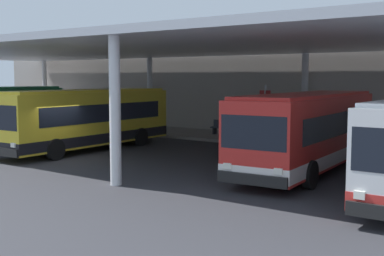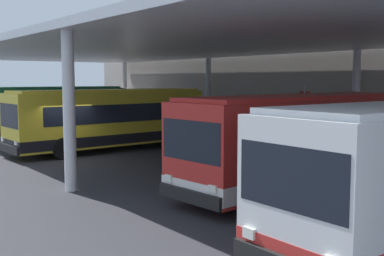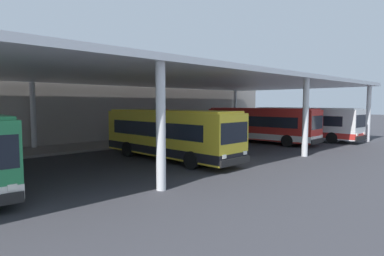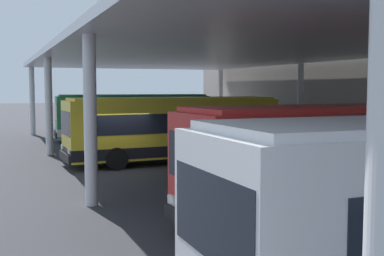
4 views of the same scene
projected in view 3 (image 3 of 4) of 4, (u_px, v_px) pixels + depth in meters
ground_plane at (216, 163)px, 19.26m from camera, size 200.00×200.00×0.00m
platform_kerb at (116, 144)px, 27.75m from camera, size 42.00×4.50×0.18m
station_building_facade at (98, 101)px, 29.82m from camera, size 48.00×1.60×7.59m
canopy_shelter at (160, 79)px, 22.83m from camera, size 40.00×17.00×5.55m
bus_second_bay at (169, 134)px, 20.34m from camera, size 2.98×10.61×3.17m
bus_middle_bay at (261, 124)px, 29.32m from camera, size 3.24×10.68×3.17m
bus_far_bay at (305, 123)px, 31.72m from camera, size 2.75×10.54×3.17m
bench_waiting at (131, 136)px, 28.80m from camera, size 1.80×0.45×0.92m
trash_bin at (166, 133)px, 31.39m from camera, size 0.52×0.52×0.98m
banner_sign at (166, 120)px, 30.36m from camera, size 0.70×0.12×3.20m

